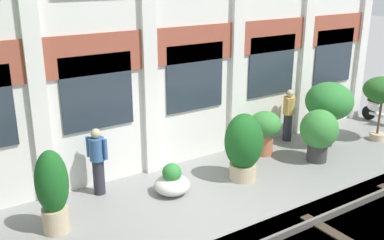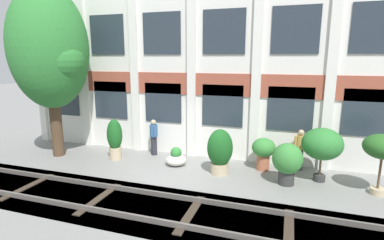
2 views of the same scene
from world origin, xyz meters
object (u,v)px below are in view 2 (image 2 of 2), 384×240
object	(u,v)px
broadleaf_tree	(49,51)
potted_plant_fluted_column	(264,150)
potted_plant_wide_bowl	(176,158)
resident_by_doorway	(154,136)
potted_plant_ribbed_drum	(220,150)
potted_plant_glazed_jar	(115,137)
potted_plant_low_pan	(383,148)
potted_plant_terracotta_small	(322,145)
resident_watching_tracks	(300,149)
potted_plant_stone_basin	(287,161)

from	to	relation	value
broadleaf_tree	potted_plant_fluted_column	bearing A→B (deg)	6.85
potted_plant_wide_bowl	resident_by_doorway	distance (m)	1.74
potted_plant_ribbed_drum	potted_plant_glazed_jar	bearing A→B (deg)	177.41
potted_plant_low_pan	potted_plant_glazed_jar	world-z (taller)	potted_plant_low_pan
broadleaf_tree	potted_plant_low_pan	world-z (taller)	broadleaf_tree
potted_plant_low_pan	potted_plant_glazed_jar	size ratio (longest dim) A/B	1.13
potted_plant_wide_bowl	potted_plant_terracotta_small	size ratio (longest dim) A/B	0.44
broadleaf_tree	resident_by_doorway	size ratio (longest dim) A/B	4.49
potted_plant_wide_bowl	resident_by_doorway	bearing A→B (deg)	146.65
resident_by_doorway	resident_watching_tracks	world-z (taller)	resident_by_doorway
potted_plant_stone_basin	resident_by_doorway	bearing A→B (deg)	165.34
potted_plant_terracotta_small	potted_plant_low_pan	bearing A→B (deg)	-18.95
potted_plant_glazed_jar	resident_by_doorway	world-z (taller)	potted_plant_glazed_jar
broadleaf_tree	resident_watching_tracks	xyz separation A→B (m)	(9.89, 1.45, -3.60)
potted_plant_low_pan	potted_plant_terracotta_small	distance (m)	1.73
broadleaf_tree	resident_watching_tracks	distance (m)	10.62
potted_plant_terracotta_small	resident_watching_tracks	size ratio (longest dim) A/B	1.19
potted_plant_stone_basin	potted_plant_fluted_column	xyz separation A→B (m)	(-0.86, 1.12, -0.07)
potted_plant_low_pan	resident_by_doorway	world-z (taller)	potted_plant_low_pan
potted_plant_stone_basin	resident_watching_tracks	distance (m)	1.60
potted_plant_wide_bowl	potted_plant_ribbed_drum	bearing A→B (deg)	-9.17
broadleaf_tree	potted_plant_terracotta_small	xyz separation A→B (m)	(10.54, 0.56, -3.13)
potted_plant_wide_bowl	potted_plant_ribbed_drum	world-z (taller)	potted_plant_ribbed_drum
broadleaf_tree	potted_plant_glazed_jar	size ratio (longest dim) A/B	4.15
potted_plant_glazed_jar	resident_by_doorway	bearing A→B (deg)	37.45
potted_plant_wide_bowl	resident_watching_tracks	world-z (taller)	resident_watching_tracks
broadleaf_tree	potted_plant_ribbed_drum	bearing A→B (deg)	1.31
potted_plant_low_pan	potted_plant_fluted_column	distance (m)	3.79
potted_plant_stone_basin	potted_plant_wide_bowl	world-z (taller)	potted_plant_stone_basin
potted_plant_glazed_jar	potted_plant_low_pan	bearing A→B (deg)	-2.22
resident_by_doorway	potted_plant_low_pan	bearing A→B (deg)	134.65
potted_plant_wide_bowl	potted_plant_terracotta_small	xyz separation A→B (m)	(5.25, 0.10, 1.02)
potted_plant_wide_bowl	resident_by_doorway	xyz separation A→B (m)	(-1.38, 0.91, 0.56)
potted_plant_fluted_column	resident_by_doorway	size ratio (longest dim) A/B	0.78
potted_plant_terracotta_small	potted_plant_fluted_column	bearing A→B (deg)	166.27
potted_plant_wide_bowl	resident_watching_tracks	size ratio (longest dim) A/B	0.52
broadleaf_tree	resident_watching_tracks	bearing A→B (deg)	8.36
potted_plant_ribbed_drum	potted_plant_glazed_jar	size ratio (longest dim) A/B	0.98
broadleaf_tree	resident_watching_tracks	size ratio (longest dim) A/B	4.51
potted_plant_glazed_jar	resident_watching_tracks	bearing A→B (deg)	8.49
potted_plant_fluted_column	resident_watching_tracks	world-z (taller)	resident_watching_tracks
potted_plant_wide_bowl	potted_plant_ribbed_drum	size ratio (longest dim) A/B	0.49
potted_plant_fluted_column	potted_plant_low_pan	bearing A→B (deg)	-16.15
potted_plant_stone_basin	resident_watching_tracks	bearing A→B (deg)	74.42
potted_plant_ribbed_drum	potted_plant_low_pan	bearing A→B (deg)	-1.89
potted_plant_low_pan	potted_plant_stone_basin	bearing A→B (deg)	-178.28
resident_watching_tracks	potted_plant_stone_basin	bearing A→B (deg)	-51.13
potted_plant_wide_bowl	resident_by_doorway	size ratio (longest dim) A/B	0.52
potted_plant_wide_bowl	potted_plant_low_pan	distance (m)	7.00
potted_plant_ribbed_drum	potted_plant_glazed_jar	distance (m)	4.51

